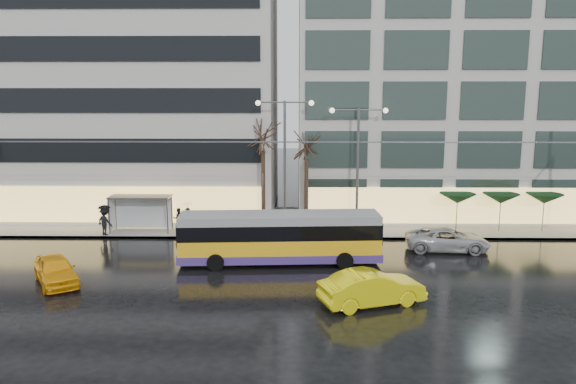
{
  "coord_description": "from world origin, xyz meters",
  "views": [
    {
      "loc": [
        2.83,
        -27.41,
        9.78
      ],
      "look_at": [
        2.31,
        5.0,
        3.95
      ],
      "focal_mm": 35.0,
      "sensor_mm": 36.0,
      "label": 1
    }
  ],
  "objects_px": {
    "bus_shelter": "(136,205)",
    "street_lamp_near": "(285,148)",
    "taxi_a": "(56,270)",
    "trolleybus": "(280,239)"
  },
  "relations": [
    {
      "from": "taxi_a",
      "to": "bus_shelter",
      "type": "bearing_deg",
      "value": 51.05
    },
    {
      "from": "bus_shelter",
      "to": "taxi_a",
      "type": "xyz_separation_m",
      "value": [
        -1.18,
        -10.64,
        -1.22
      ]
    },
    {
      "from": "taxi_a",
      "to": "street_lamp_near",
      "type": "bearing_deg",
      "value": 10.31
    },
    {
      "from": "trolleybus",
      "to": "street_lamp_near",
      "type": "relative_size",
      "value": 1.28
    },
    {
      "from": "trolleybus",
      "to": "bus_shelter",
      "type": "xyz_separation_m",
      "value": [
        -10.25,
        6.99,
        0.52
      ]
    },
    {
      "from": "bus_shelter",
      "to": "taxi_a",
      "type": "bearing_deg",
      "value": -96.33
    },
    {
      "from": "bus_shelter",
      "to": "street_lamp_near",
      "type": "distance_m",
      "value": 11.14
    },
    {
      "from": "trolleybus",
      "to": "taxi_a",
      "type": "distance_m",
      "value": 12.01
    },
    {
      "from": "trolleybus",
      "to": "taxi_a",
      "type": "xyz_separation_m",
      "value": [
        -11.43,
        -3.65,
        -0.7
      ]
    },
    {
      "from": "street_lamp_near",
      "to": "bus_shelter",
      "type": "bearing_deg",
      "value": -179.37
    }
  ]
}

